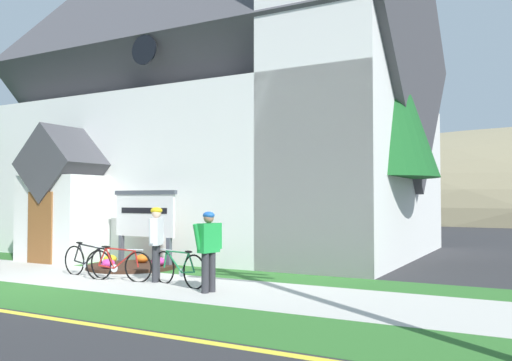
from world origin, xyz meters
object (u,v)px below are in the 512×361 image
object	(u,v)px
cyclist_in_green_jersey	(156,238)
roadside_conifer	(370,78)
bicycle_red	(87,261)
church_sign	(145,216)
bicycle_green	(118,265)
bicycle_orange	(179,268)
cyclist_in_yellow_jersey	(209,245)

from	to	relation	value
cyclist_in_green_jersey	roadside_conifer	world-z (taller)	roadside_conifer
bicycle_red	cyclist_in_green_jersey	xyz separation A→B (m)	(2.04, 0.10, 0.62)
bicycle_red	church_sign	bearing A→B (deg)	92.24
church_sign	bicycle_green	bearing A→B (deg)	-62.59
bicycle_orange	cyclist_in_green_jersey	world-z (taller)	cyclist_in_green_jersey
roadside_conifer	church_sign	bearing A→B (deg)	-146.75
bicycle_green	cyclist_in_green_jersey	bearing A→B (deg)	17.24
bicycle_green	church_sign	bearing A→B (deg)	117.41
cyclist_in_green_jersey	roadside_conifer	distance (m)	7.95
church_sign	roadside_conifer	distance (m)	7.67
bicycle_green	cyclist_in_yellow_jersey	size ratio (longest dim) A/B	1.08
church_sign	bicycle_green	size ratio (longest dim) A/B	1.29
bicycle_green	bicycle_red	size ratio (longest dim) A/B	1.01
church_sign	cyclist_in_yellow_jersey	distance (m)	4.78
church_sign	cyclist_in_yellow_jersey	world-z (taller)	church_sign
bicycle_orange	bicycle_red	xyz separation A→B (m)	(-2.81, 0.08, 0.00)
church_sign	cyclist_in_yellow_jersey	xyz separation A→B (m)	(3.93, -2.68, -0.46)
bicycle_green	bicycle_red	xyz separation A→B (m)	(-1.15, 0.18, 0.01)
bicycle_orange	cyclist_in_yellow_jersey	distance (m)	1.25
church_sign	roadside_conifer	size ratio (longest dim) A/B	0.27
bicycle_orange	bicycle_green	size ratio (longest dim) A/B	0.99
church_sign	bicycle_red	bearing A→B (deg)	-87.76
church_sign	cyclist_in_green_jersey	world-z (taller)	church_sign
cyclist_in_yellow_jersey	church_sign	bearing A→B (deg)	145.70
bicycle_green	roadside_conifer	distance (m)	8.89
cyclist_in_yellow_jersey	cyclist_in_green_jersey	bearing A→B (deg)	162.18
church_sign	bicycle_orange	size ratio (longest dim) A/B	1.31
cyclist_in_green_jersey	bicycle_red	bearing A→B (deg)	-177.22
cyclist_in_green_jersey	bicycle_orange	bearing A→B (deg)	-13.03
church_sign	bicycle_green	xyz separation A→B (m)	(1.23, -2.38, -1.04)
bicycle_green	cyclist_in_yellow_jersey	bearing A→B (deg)	-6.44
church_sign	cyclist_in_green_jersey	distance (m)	3.01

